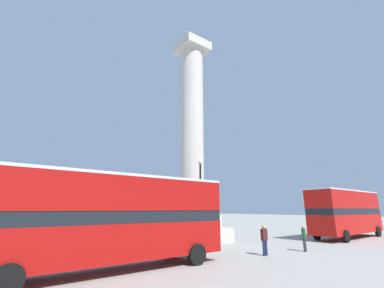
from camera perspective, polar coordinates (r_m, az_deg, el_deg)
ground_plane at (r=23.64m, az=-0.00°, el=-20.82°), size 200.00×200.00×0.00m
monument_column at (r=24.03m, az=-0.00°, el=-2.02°), size 5.16×5.16×20.55m
bus_a at (r=12.88m, az=-16.76°, el=-15.18°), size 11.19×2.98×4.27m
bus_b at (r=30.07m, az=31.06°, el=-12.73°), size 11.23×3.09×4.47m
equestrian_statue at (r=24.07m, az=-26.37°, el=-16.03°), size 4.04×3.06×5.47m
street_lamp at (r=19.55m, az=1.91°, el=-12.60°), size 0.36×0.36×6.42m
pedestrian_near_lamp at (r=17.09m, az=15.77°, el=-19.45°), size 0.48×0.23×1.77m
pedestrian_by_plinth at (r=19.56m, az=23.63°, el=-18.38°), size 0.46×0.30×1.65m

